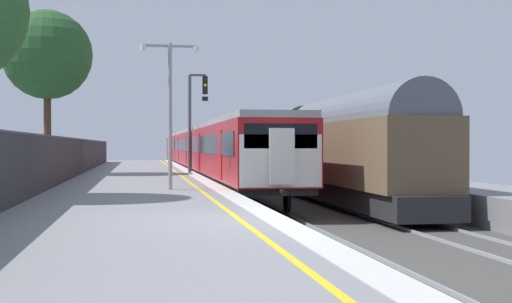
{
  "coord_description": "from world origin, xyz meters",
  "views": [
    {
      "loc": [
        -2.34,
        -13.3,
        1.52
      ],
      "look_at": [
        1.25,
        7.25,
        1.33
      ],
      "focal_mm": 46.57,
      "sensor_mm": 36.0,
      "label": 1
    }
  ],
  "objects": [
    {
      "name": "signal_gantry",
      "position": [
        0.61,
        23.45,
        3.4
      ],
      "size": [
        1.1,
        0.24,
        5.47
      ],
      "color": "#47474C",
      "rests_on": "ground"
    },
    {
      "name": "freight_train_adjacent_track",
      "position": [
        6.1,
        26.69,
        1.47
      ],
      "size": [
        2.6,
        43.79,
        4.53
      ],
      "color": "#232326",
      "rests_on": "ground"
    },
    {
      "name": "commuter_train_at_platform",
      "position": [
        2.1,
        36.55,
        1.27
      ],
      "size": [
        2.83,
        58.69,
        3.81
      ],
      "color": "maroon",
      "rests_on": "ground"
    },
    {
      "name": "background_tree_left",
      "position": [
        -7.16,
        23.08,
        6.18
      ],
      "size": [
        4.7,
        4.7,
        8.65
      ],
      "color": "#473323",
      "rests_on": "ground"
    },
    {
      "name": "platform_lamp_mid",
      "position": [
        -1.33,
        9.67,
        3.01
      ],
      "size": [
        2.0,
        0.2,
        5.03
      ],
      "color": "#93999E",
      "rests_on": "ground"
    },
    {
      "name": "ground",
      "position": [
        2.64,
        0.0,
        -0.61
      ],
      "size": [
        17.4,
        110.0,
        1.21
      ],
      "color": "gray"
    }
  ]
}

